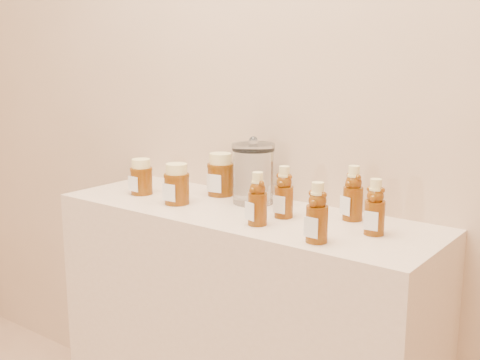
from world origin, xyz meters
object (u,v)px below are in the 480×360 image
Objects in this scene: glass_canister at (253,171)px; bear_bottle_front_left at (258,195)px; display_table at (241,349)px; bear_bottle_back_left at (284,189)px; honey_jar_left at (141,177)px.

bear_bottle_front_left is at bearing -51.24° from glass_canister.
display_table is 7.15× the size of bear_bottle_back_left.
glass_canister is (-0.02, 0.09, 0.55)m from display_table.
honey_jar_left is at bearing -175.52° from display_table.
bear_bottle_back_left is at bearing 6.88° from honey_jar_left.
bear_bottle_back_left reaches higher than honey_jar_left.
glass_canister is (0.37, 0.12, 0.04)m from honey_jar_left.
glass_canister is at bearing 20.99° from honey_jar_left.
bear_bottle_back_left is 0.82× the size of glass_canister.
display_table is at bearing -75.22° from glass_canister.
bear_bottle_back_left is at bearing 97.19° from bear_bottle_front_left.
glass_canister reaches higher than honey_jar_left.
bear_bottle_front_left is at bearing -4.79° from honey_jar_left.
display_table is 0.56m from bear_bottle_front_left.
honey_jar_left reaches higher than display_table.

